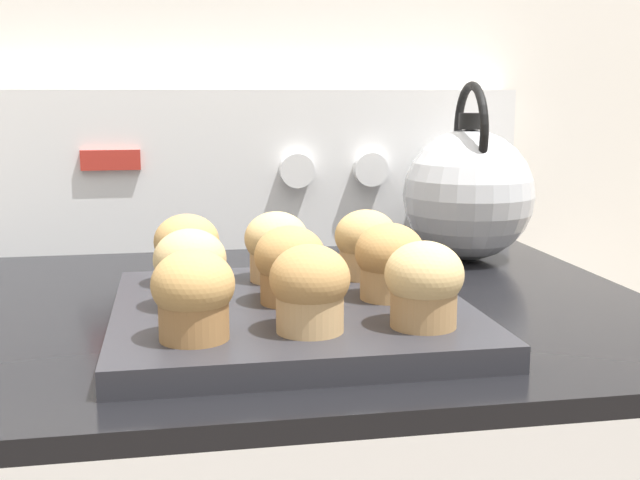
# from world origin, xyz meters

# --- Properties ---
(wall_back) EXTENTS (8.00, 0.05, 2.40)m
(wall_back) POSITION_xyz_m (0.00, 0.68, 1.20)
(wall_back) COLOR white
(wall_back) RESTS_ON ground_plane
(control_panel) EXTENTS (0.76, 0.07, 0.21)m
(control_panel) POSITION_xyz_m (0.00, 0.63, 1.04)
(control_panel) COLOR white
(control_panel) RESTS_ON stove_range
(muffin_pan) EXTENTS (0.31, 0.31, 0.02)m
(muffin_pan) POSITION_xyz_m (0.01, 0.23, 0.94)
(muffin_pan) COLOR #28282D
(muffin_pan) RESTS_ON stove_range
(muffin_r0_c0) EXTENTS (0.06, 0.06, 0.07)m
(muffin_r0_c0) POSITION_xyz_m (-0.08, 0.14, 0.99)
(muffin_r0_c0) COLOR olive
(muffin_r0_c0) RESTS_ON muffin_pan
(muffin_r0_c1) EXTENTS (0.06, 0.06, 0.07)m
(muffin_r0_c1) POSITION_xyz_m (0.01, 0.14, 0.99)
(muffin_r0_c1) COLOR tan
(muffin_r0_c1) RESTS_ON muffin_pan
(muffin_r0_c2) EXTENTS (0.06, 0.06, 0.07)m
(muffin_r0_c2) POSITION_xyz_m (0.10, 0.14, 0.99)
(muffin_r0_c2) COLOR #A37A4C
(muffin_r0_c2) RESTS_ON muffin_pan
(muffin_r1_c0) EXTENTS (0.06, 0.06, 0.07)m
(muffin_r1_c0) POSITION_xyz_m (-0.08, 0.23, 0.99)
(muffin_r1_c0) COLOR #A37A4C
(muffin_r1_c0) RESTS_ON muffin_pan
(muffin_r1_c1) EXTENTS (0.06, 0.06, 0.07)m
(muffin_r1_c1) POSITION_xyz_m (0.01, 0.23, 0.99)
(muffin_r1_c1) COLOR olive
(muffin_r1_c1) RESTS_ON muffin_pan
(muffin_r1_c2) EXTENTS (0.06, 0.06, 0.07)m
(muffin_r1_c2) POSITION_xyz_m (0.10, 0.23, 0.99)
(muffin_r1_c2) COLOR tan
(muffin_r1_c2) RESTS_ON muffin_pan
(muffin_r2_c0) EXTENTS (0.06, 0.06, 0.07)m
(muffin_r2_c0) POSITION_xyz_m (-0.08, 0.32, 0.99)
(muffin_r2_c0) COLOR olive
(muffin_r2_c0) RESTS_ON muffin_pan
(muffin_r2_c1) EXTENTS (0.06, 0.06, 0.07)m
(muffin_r2_c1) POSITION_xyz_m (0.01, 0.32, 0.99)
(muffin_r2_c1) COLOR tan
(muffin_r2_c1) RESTS_ON muffin_pan
(muffin_r2_c2) EXTENTS (0.06, 0.06, 0.07)m
(muffin_r2_c2) POSITION_xyz_m (0.10, 0.32, 0.99)
(muffin_r2_c2) COLOR tan
(muffin_r2_c2) RESTS_ON muffin_pan
(tea_kettle) EXTENTS (0.16, 0.20, 0.22)m
(tea_kettle) POSITION_xyz_m (0.27, 0.49, 1.02)
(tea_kettle) COLOR silver
(tea_kettle) RESTS_ON stove_range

